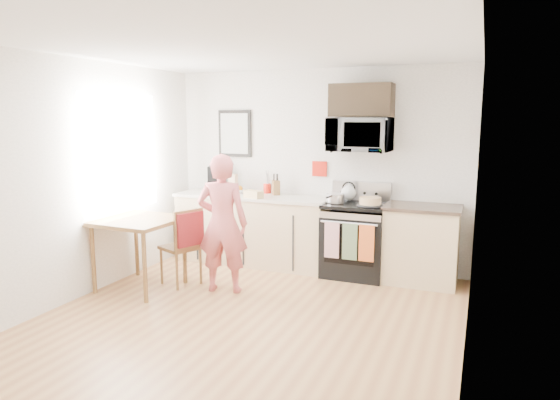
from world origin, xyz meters
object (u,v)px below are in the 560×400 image
at_px(range, 355,241).
at_px(microwave, 360,135).
at_px(dining_table, 139,227).
at_px(chair, 186,237).
at_px(cake, 370,202).
at_px(person, 222,224).

distance_m(range, microwave, 1.33).
relative_size(microwave, dining_table, 0.86).
xyz_separation_m(chair, cake, (1.93, 1.03, 0.38)).
distance_m(microwave, person, 2.02).
bearing_deg(range, chair, -145.87).
height_order(microwave, dining_table, microwave).
xyz_separation_m(microwave, person, (-1.26, -1.24, -0.97)).
xyz_separation_m(range, cake, (0.20, -0.14, 0.54)).
distance_m(chair, cake, 2.22).
relative_size(microwave, person, 0.48).
relative_size(person, dining_table, 1.80).
height_order(dining_table, cake, cake).
distance_m(range, person, 1.73).
bearing_deg(cake, microwave, 130.01).
bearing_deg(chair, cake, 51.09).
xyz_separation_m(person, dining_table, (-0.94, -0.27, -0.06)).
height_order(dining_table, chair, chair).
distance_m(range, chair, 2.09).
relative_size(range, chair, 1.25).
bearing_deg(dining_table, cake, 28.02).
height_order(range, cake, range).
bearing_deg(microwave, person, -135.28).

